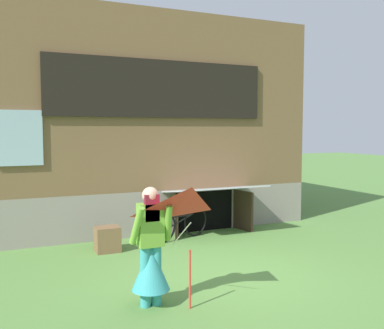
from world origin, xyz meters
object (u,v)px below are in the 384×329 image
(bicycle_black, at_px, (180,224))
(wooden_crate, at_px, (107,239))
(person, at_px, (151,256))
(kite, at_px, (192,219))

(bicycle_black, relative_size, wooden_crate, 3.11)
(person, height_order, bicycle_black, person)
(bicycle_black, xyz_separation_m, wooden_crate, (-1.66, -0.29, -0.11))
(bicycle_black, height_order, wooden_crate, bicycle_black)
(person, distance_m, wooden_crate, 2.93)
(kite, distance_m, bicycle_black, 4.09)
(kite, distance_m, wooden_crate, 3.62)
(bicycle_black, bearing_deg, kite, -128.53)
(person, height_order, wooden_crate, person)
(kite, relative_size, wooden_crate, 3.12)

